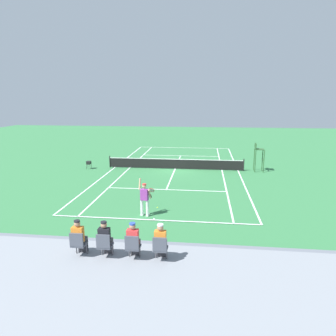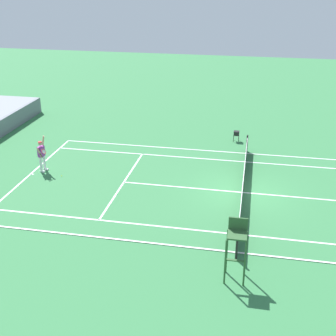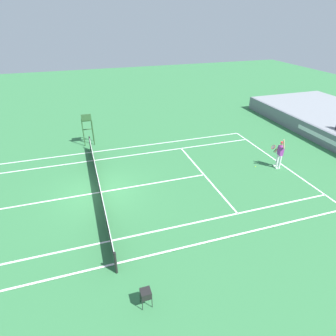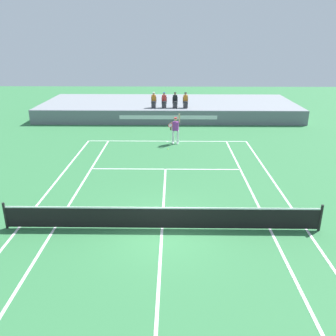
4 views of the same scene
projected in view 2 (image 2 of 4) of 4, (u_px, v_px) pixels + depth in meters
ground_plane at (242, 193)px, 23.37m from camera, size 80.00×80.00×0.00m
court at (242, 193)px, 23.37m from camera, size 11.08×23.88×0.03m
net at (243, 184)px, 23.16m from camera, size 11.98×0.10×1.07m
tennis_player at (42, 155)px, 25.46m from camera, size 0.82×0.62×2.08m
tennis_ball at (62, 176)px, 25.19m from camera, size 0.07×0.07×0.07m
umpire_chair at (237, 243)px, 16.35m from camera, size 0.77×0.77×2.44m
ball_hopper at (236, 133)px, 30.12m from camera, size 0.36×0.36×0.70m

